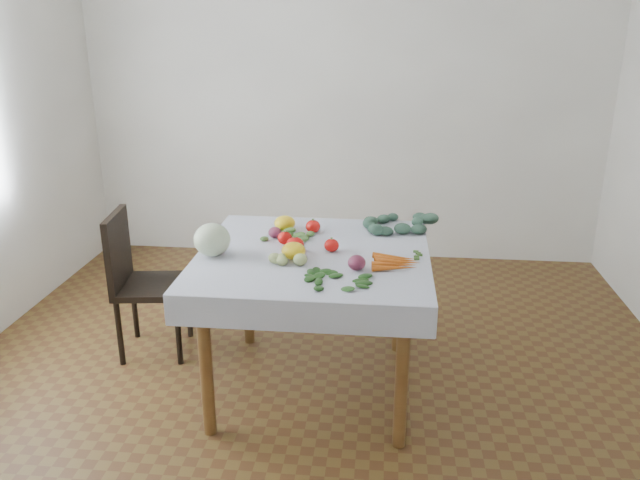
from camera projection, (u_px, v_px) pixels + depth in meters
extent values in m
plane|color=brown|center=(314.00, 386.00, 3.30)|extent=(4.00, 4.00, 0.00)
cube|color=white|center=(344.00, 87.00, 4.73)|extent=(4.00, 0.04, 2.70)
cube|color=brown|center=(313.00, 257.00, 3.06)|extent=(1.00, 1.00, 0.04)
cylinder|color=brown|center=(206.00, 366.00, 2.82)|extent=(0.06, 0.06, 0.71)
cylinder|color=brown|center=(402.00, 377.00, 2.73)|extent=(0.06, 0.06, 0.71)
cylinder|color=brown|center=(248.00, 287.00, 3.64)|extent=(0.06, 0.06, 0.71)
cylinder|color=brown|center=(399.00, 294.00, 3.55)|extent=(0.06, 0.06, 0.71)
cube|color=silver|center=(313.00, 253.00, 3.05)|extent=(1.12, 1.12, 0.01)
cube|color=black|center=(152.00, 286.00, 3.53)|extent=(0.42, 0.42, 0.04)
cube|color=black|center=(118.00, 249.00, 3.46)|extent=(0.08, 0.38, 0.41)
cylinder|color=black|center=(120.00, 333.00, 3.45)|extent=(0.03, 0.03, 0.39)
cylinder|color=black|center=(178.00, 333.00, 3.46)|extent=(0.03, 0.03, 0.39)
cylinder|color=black|center=(135.00, 308.00, 3.75)|extent=(0.03, 0.03, 0.39)
cylinder|color=black|center=(189.00, 307.00, 3.76)|extent=(0.03, 0.03, 0.39)
ellipsoid|color=beige|center=(212.00, 240.00, 2.99)|extent=(0.21, 0.21, 0.16)
ellipsoid|color=red|center=(313.00, 226.00, 3.33)|extent=(0.10, 0.10, 0.07)
ellipsoid|color=red|center=(295.00, 245.00, 3.04)|extent=(0.11, 0.11, 0.08)
ellipsoid|color=red|center=(285.00, 238.00, 3.16)|extent=(0.09, 0.09, 0.06)
ellipsoid|color=red|center=(332.00, 245.00, 3.05)|extent=(0.10, 0.10, 0.06)
ellipsoid|color=yellow|center=(285.00, 223.00, 3.36)|extent=(0.15, 0.15, 0.08)
ellipsoid|color=yellow|center=(294.00, 251.00, 2.96)|extent=(0.13, 0.13, 0.08)
ellipsoid|color=#5F1B3E|center=(275.00, 233.00, 3.25)|extent=(0.08, 0.08, 0.06)
ellipsoid|color=#5F1B3E|center=(357.00, 263.00, 2.83)|extent=(0.10, 0.10, 0.07)
ellipsoid|color=tan|center=(288.00, 260.00, 2.89)|extent=(0.05, 0.05, 0.05)
ellipsoid|color=tan|center=(281.00, 259.00, 2.90)|extent=(0.05, 0.05, 0.05)
ellipsoid|color=tan|center=(288.00, 263.00, 2.86)|extent=(0.05, 0.05, 0.05)
ellipsoid|color=tan|center=(294.00, 257.00, 2.93)|extent=(0.05, 0.05, 0.05)
cone|color=orange|center=(396.00, 257.00, 2.95)|extent=(0.21, 0.07, 0.03)
cone|color=orange|center=(396.00, 260.00, 2.92)|extent=(0.21, 0.05, 0.03)
cone|color=orange|center=(396.00, 262.00, 2.88)|extent=(0.21, 0.03, 0.03)
cone|color=orange|center=(396.00, 265.00, 2.85)|extent=(0.21, 0.05, 0.03)
cone|color=orange|center=(396.00, 268.00, 2.82)|extent=(0.21, 0.07, 0.03)
ellipsoid|color=#385B43|center=(405.00, 224.00, 3.39)|extent=(0.08, 0.08, 0.05)
ellipsoid|color=#385B43|center=(397.00, 222.00, 3.43)|extent=(0.08, 0.08, 0.05)
ellipsoid|color=#385B43|center=(399.00, 226.00, 3.36)|extent=(0.08, 0.08, 0.05)
ellipsoid|color=#385B43|center=(410.00, 222.00, 3.43)|extent=(0.08, 0.08, 0.05)
ellipsoid|color=#385B43|center=(387.00, 223.00, 3.42)|extent=(0.08, 0.08, 0.05)
ellipsoid|color=#385B43|center=(412.00, 227.00, 3.34)|extent=(0.08, 0.08, 0.05)
ellipsoid|color=#385B43|center=(401.00, 219.00, 3.48)|extent=(0.08, 0.08, 0.05)
ellipsoid|color=#385B43|center=(386.00, 227.00, 3.35)|extent=(0.08, 0.08, 0.05)
ellipsoid|color=#385B43|center=(424.00, 224.00, 3.40)|extent=(0.08, 0.08, 0.05)
ellipsoid|color=#385B43|center=(381.00, 219.00, 3.48)|extent=(0.08, 0.08, 0.05)
ellipsoid|color=#385B43|center=(405.00, 231.00, 3.29)|extent=(0.08, 0.08, 0.05)
ellipsoid|color=#385B43|center=(417.00, 218.00, 3.50)|extent=(0.08, 0.08, 0.05)
ellipsoid|color=#385B43|center=(369.00, 225.00, 3.39)|extent=(0.08, 0.08, 0.05)
ellipsoid|color=#1C4E18|center=(341.00, 280.00, 2.71)|extent=(0.06, 0.04, 0.01)
ellipsoid|color=#1C4E18|center=(331.00, 279.00, 2.72)|extent=(0.06, 0.04, 0.01)
ellipsoid|color=#1C4E18|center=(338.00, 283.00, 2.68)|extent=(0.06, 0.04, 0.01)
ellipsoid|color=#1C4E18|center=(341.00, 277.00, 2.74)|extent=(0.06, 0.04, 0.01)
ellipsoid|color=#1C4E18|center=(325.00, 281.00, 2.70)|extent=(0.06, 0.04, 0.01)
ellipsoid|color=#1C4E18|center=(349.00, 282.00, 2.69)|extent=(0.06, 0.04, 0.01)
ellipsoid|color=#1C4E18|center=(331.00, 275.00, 2.76)|extent=(0.06, 0.04, 0.01)
ellipsoid|color=#1C4E18|center=(330.00, 285.00, 2.66)|extent=(0.06, 0.04, 0.01)
ellipsoid|color=#1C4E18|center=(353.00, 278.00, 2.74)|extent=(0.06, 0.04, 0.01)
ellipsoid|color=#1C4E18|center=(317.00, 278.00, 2.73)|extent=(0.06, 0.04, 0.01)
ellipsoid|color=#1C4E18|center=(349.00, 287.00, 2.64)|extent=(0.06, 0.04, 0.01)
ellipsoid|color=#1C4E18|center=(341.00, 273.00, 2.79)|extent=(0.06, 0.04, 0.01)
ellipsoid|color=#1C4E18|center=(315.00, 285.00, 2.66)|extent=(0.06, 0.04, 0.01)
ellipsoid|color=#1C4E18|center=(364.00, 282.00, 2.70)|extent=(0.06, 0.04, 0.01)
ellipsoid|color=#1C4E18|center=(317.00, 273.00, 2.79)|extent=(0.06, 0.04, 0.01)
ellipsoid|color=#5B833C|center=(291.00, 236.00, 3.24)|extent=(0.06, 0.06, 0.03)
ellipsoid|color=#5B833C|center=(285.00, 235.00, 3.26)|extent=(0.06, 0.06, 0.03)
ellipsoid|color=#5B833C|center=(286.00, 238.00, 3.22)|extent=(0.06, 0.06, 0.03)
ellipsoid|color=#5B833C|center=(295.00, 234.00, 3.27)|extent=(0.06, 0.06, 0.03)
ellipsoid|color=#5B833C|center=(277.00, 235.00, 3.25)|extent=(0.06, 0.06, 0.03)
ellipsoid|color=#5B833C|center=(296.00, 238.00, 3.21)|extent=(0.06, 0.06, 0.03)
ellipsoid|color=#5B833C|center=(288.00, 232.00, 3.30)|extent=(0.06, 0.06, 0.03)
ellipsoid|color=#5B833C|center=(276.00, 239.00, 3.20)|extent=(0.06, 0.06, 0.03)
ellipsoid|color=#5B833C|center=(305.00, 236.00, 3.25)|extent=(0.06, 0.06, 0.03)
ellipsoid|color=#5B833C|center=(273.00, 232.00, 3.30)|extent=(0.06, 0.06, 0.03)
ellipsoid|color=#5B833C|center=(291.00, 242.00, 3.16)|extent=(0.06, 0.06, 0.03)
ellipsoid|color=#5B833C|center=(301.00, 231.00, 3.32)|extent=(0.06, 0.06, 0.03)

